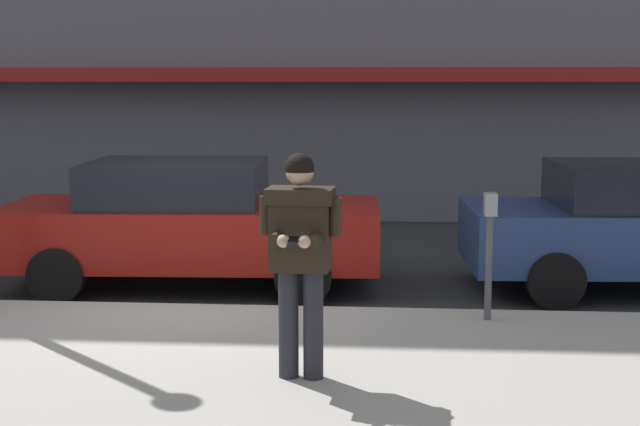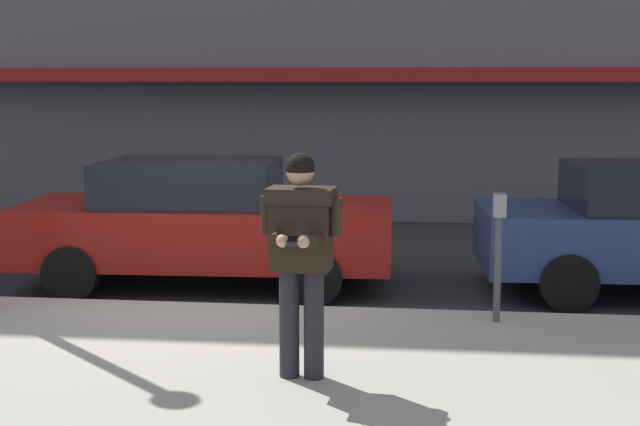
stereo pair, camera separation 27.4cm
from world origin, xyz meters
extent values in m
plane|color=#2B2D30|center=(0.00, 0.00, 0.00)|extent=(80.00, 80.00, 0.00)
cube|color=#A8A399|center=(1.00, -2.85, 0.07)|extent=(32.00, 5.30, 0.14)
cube|color=silver|center=(1.00, 0.05, 0.00)|extent=(28.00, 0.12, 0.01)
cube|color=maroon|center=(1.00, 6.15, 2.60)|extent=(26.60, 0.70, 0.24)
cube|color=maroon|center=(-0.28, 1.18, 0.67)|extent=(4.57, 2.01, 0.70)
cube|color=black|center=(-0.46, 1.17, 1.28)|extent=(2.14, 1.73, 0.52)
cylinder|color=black|center=(1.08, 2.10, 0.32)|extent=(0.65, 0.25, 0.64)
cylinder|color=black|center=(1.15, 0.39, 0.32)|extent=(0.65, 0.25, 0.64)
cylinder|color=black|center=(-1.71, 1.97, 0.32)|extent=(0.65, 0.25, 0.64)
cylinder|color=black|center=(-1.63, 0.27, 0.32)|extent=(0.65, 0.25, 0.64)
cylinder|color=black|center=(3.85, 2.15, 0.32)|extent=(0.65, 0.25, 0.64)
cylinder|color=black|center=(3.94, 0.44, 0.32)|extent=(0.65, 0.25, 0.64)
cylinder|color=#23232B|center=(1.51, -2.49, 0.58)|extent=(0.16, 0.16, 0.88)
cylinder|color=#23232B|center=(1.31, -2.47, 0.58)|extent=(0.16, 0.16, 0.88)
cube|color=black|center=(1.41, -2.48, 1.34)|extent=(0.48, 0.33, 0.64)
cube|color=black|center=(1.41, -2.48, 1.61)|extent=(0.54, 0.38, 0.12)
cylinder|color=black|center=(1.68, -2.50, 1.45)|extent=(0.11, 0.11, 0.30)
cylinder|color=black|center=(1.55, -2.65, 1.30)|extent=(0.12, 0.31, 0.10)
sphere|color=tan|center=(1.47, -2.78, 1.30)|extent=(0.10, 0.10, 0.10)
cylinder|color=black|center=(1.14, -2.46, 1.45)|extent=(0.11, 0.11, 0.30)
cylinder|color=black|center=(1.25, -2.63, 1.30)|extent=(0.12, 0.31, 0.10)
sphere|color=tan|center=(1.31, -2.77, 1.30)|extent=(0.10, 0.10, 0.10)
cube|color=black|center=(1.39, -2.82, 1.30)|extent=(0.09, 0.15, 0.07)
sphere|color=tan|center=(1.41, -2.51, 1.80)|extent=(0.22, 0.22, 0.22)
sphere|color=black|center=(1.41, -2.51, 1.83)|extent=(0.23, 0.23, 0.23)
cylinder|color=#4C4C51|center=(3.09, -0.60, 0.67)|extent=(0.07, 0.07, 1.05)
cube|color=gray|center=(3.09, -0.60, 1.30)|extent=(0.12, 0.18, 0.22)
camera|label=1|loc=(2.09, -9.31, 2.49)|focal=50.00mm
camera|label=2|loc=(2.37, -9.28, 2.49)|focal=50.00mm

